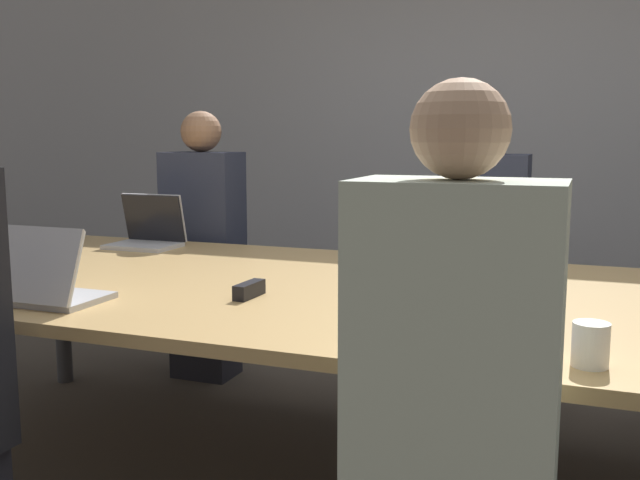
# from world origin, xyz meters

# --- Properties ---
(curtain_wall) EXTENTS (12.00, 0.06, 2.80)m
(curtain_wall) POSITION_xyz_m (0.00, 2.46, 1.40)
(curtain_wall) COLOR #ADADB2
(curtain_wall) RESTS_ON ground_plane
(conference_table) EXTENTS (4.22, 1.56, 0.77)m
(conference_table) POSITION_xyz_m (0.00, 0.00, 0.72)
(conference_table) COLOR tan
(conference_table) RESTS_ON ground_plane
(laptop_near_midright) EXTENTS (0.35, 0.22, 0.23)m
(laptop_near_midright) POSITION_xyz_m (0.41, -0.66, 0.83)
(laptop_near_midright) COLOR silver
(laptop_near_midright) RESTS_ON conference_table
(person_near_midright) EXTENTS (0.40, 0.24, 1.41)m
(person_near_midright) POSITION_xyz_m (0.42, -0.99, 0.68)
(person_near_midright) COLOR #2D2D38
(person_near_midright) RESTS_ON ground_plane
(cup_near_midright) EXTENTS (0.09, 0.09, 0.10)m
(cup_near_midright) POSITION_xyz_m (0.67, -0.63, 0.82)
(cup_near_midright) COLOR white
(cup_near_midright) RESTS_ON conference_table
(bottle_near_midright) EXTENTS (0.07, 0.07, 0.24)m
(bottle_near_midright) POSITION_xyz_m (0.15, -0.50, 0.87)
(bottle_near_midright) COLOR green
(bottle_near_midright) RESTS_ON conference_table
(laptop_far_center) EXTENTS (0.32, 0.27, 0.28)m
(laptop_far_center) POSITION_xyz_m (0.15, 0.55, 0.85)
(laptop_far_center) COLOR silver
(laptop_far_center) RESTS_ON conference_table
(person_far_center) EXTENTS (0.40, 0.24, 1.45)m
(person_far_center) POSITION_xyz_m (0.19, 1.05, 0.71)
(person_far_center) COLOR #2D2D38
(person_far_center) RESTS_ON ground_plane
(bottle_far_center) EXTENTS (0.07, 0.07, 0.23)m
(bottle_far_center) POSITION_xyz_m (0.43, 0.36, 0.87)
(bottle_far_center) COLOR green
(bottle_far_center) RESTS_ON conference_table
(laptop_near_left) EXTENTS (0.35, 0.26, 0.25)m
(laptop_near_left) POSITION_xyz_m (-0.97, -0.58, 0.84)
(laptop_near_left) COLOR #B7B7BC
(laptop_near_left) RESTS_ON conference_table
(laptop_far_left) EXTENTS (0.33, 0.25, 0.25)m
(laptop_far_left) POSITION_xyz_m (-1.35, 0.56, 0.84)
(laptop_far_left) COLOR silver
(laptop_far_left) RESTS_ON conference_table
(person_far_left) EXTENTS (0.40, 0.24, 1.43)m
(person_far_left) POSITION_xyz_m (-1.27, 0.96, 0.70)
(person_far_left) COLOR #2D2D38
(person_far_left) RESTS_ON ground_plane
(stapler) EXTENTS (0.05, 0.15, 0.05)m
(stapler) POSITION_xyz_m (-0.40, -0.26, 0.79)
(stapler) COLOR black
(stapler) RESTS_ON conference_table
(notebook) EXTENTS (0.18, 0.17, 0.02)m
(notebook) POSITION_xyz_m (0.03, -0.19, 0.78)
(notebook) COLOR maroon
(notebook) RESTS_ON conference_table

